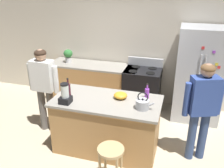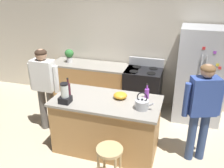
% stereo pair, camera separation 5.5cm
% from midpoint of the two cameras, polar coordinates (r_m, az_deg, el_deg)
% --- Properties ---
extents(ground_plane, '(14.00, 14.00, 0.00)m').
position_cam_midpoint_polar(ground_plane, '(4.38, -0.83, -14.47)').
color(ground_plane, beige).
extents(back_wall, '(8.00, 0.10, 2.70)m').
position_cam_midpoint_polar(back_wall, '(5.51, 5.47, 9.23)').
color(back_wall, beige).
rests_on(back_wall, ground_plane).
extents(kitchen_island, '(1.71, 0.86, 0.92)m').
position_cam_midpoint_polar(kitchen_island, '(4.11, -0.87, -9.39)').
color(kitchen_island, '#B7844C').
rests_on(kitchen_island, ground_plane).
extents(back_counter_run, '(2.00, 0.64, 0.92)m').
position_cam_midpoint_polar(back_counter_run, '(5.65, -3.70, 0.10)').
color(back_counter_run, '#B7844C').
rests_on(back_counter_run, ground_plane).
extents(refrigerator, '(0.90, 0.73, 1.88)m').
position_cam_midpoint_polar(refrigerator, '(5.10, 20.12, 1.87)').
color(refrigerator, '#B7BABF').
rests_on(refrigerator, ground_plane).
extents(stove_range, '(0.76, 0.65, 1.10)m').
position_cam_midpoint_polar(stove_range, '(5.35, 7.44, -1.30)').
color(stove_range, black).
rests_on(stove_range, ground_plane).
extents(person_by_island_left, '(0.59, 0.22, 1.59)m').
position_cam_midpoint_polar(person_by_island_left, '(4.55, -15.13, 0.23)').
color(person_by_island_left, '#66605B').
rests_on(person_by_island_left, ground_plane).
extents(person_by_sink_right, '(0.58, 0.35, 1.61)m').
position_cam_midpoint_polar(person_by_sink_right, '(3.87, 20.61, -4.60)').
color(person_by_sink_right, '#384C7A').
rests_on(person_by_sink_right, ground_plane).
extents(bar_stool, '(0.36, 0.36, 0.63)m').
position_cam_midpoint_polar(bar_stool, '(3.42, -0.09, -16.58)').
color(bar_stool, tan).
rests_on(bar_stool, ground_plane).
extents(potted_plant, '(0.20, 0.20, 0.30)m').
position_cam_midpoint_polar(potted_plant, '(5.67, -9.62, 6.71)').
color(potted_plant, silver).
rests_on(potted_plant, back_counter_run).
extents(blender_appliance, '(0.17, 0.17, 0.32)m').
position_cam_midpoint_polar(blender_appliance, '(3.81, -10.49, -2.44)').
color(blender_appliance, black).
rests_on(blender_appliance, kitchen_island).
extents(bottle_soda, '(0.07, 0.07, 0.26)m').
position_cam_midpoint_polar(bottle_soda, '(3.93, 8.47, -2.15)').
color(bottle_soda, purple).
rests_on(bottle_soda, kitchen_island).
extents(bottle_wine, '(0.08, 0.08, 0.32)m').
position_cam_midpoint_polar(bottle_wine, '(4.02, -9.73, -1.26)').
color(bottle_wine, '#471923').
rests_on(bottle_wine, kitchen_island).
extents(mixing_bowl, '(0.22, 0.22, 0.10)m').
position_cam_midpoint_polar(mixing_bowl, '(3.92, 2.34, -2.68)').
color(mixing_bowl, orange).
rests_on(mixing_bowl, kitchen_island).
extents(tea_kettle, '(0.28, 0.20, 0.27)m').
position_cam_midpoint_polar(tea_kettle, '(3.62, 7.41, -4.66)').
color(tea_kettle, '#B7BABF').
rests_on(tea_kettle, kitchen_island).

